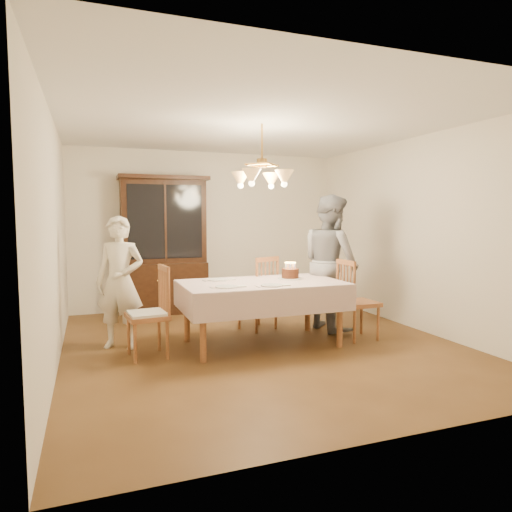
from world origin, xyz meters
name	(u,v)px	position (x,y,z in m)	size (l,w,h in m)	color
ground	(262,344)	(0.00, 0.00, 0.00)	(5.00, 5.00, 0.00)	#523417
room_shell	(262,212)	(0.00, 0.00, 1.58)	(5.00, 5.00, 5.00)	white
dining_table	(262,288)	(0.00, 0.00, 0.68)	(1.90, 1.10, 0.76)	brown
china_hutch	(164,247)	(-0.80, 2.25, 1.04)	(1.38, 0.54, 2.16)	black
chair_far_side	(258,297)	(0.22, 0.70, 0.44)	(0.57, 0.56, 1.00)	brown
chair_left_end	(148,316)	(-1.34, -0.03, 0.45)	(0.46, 0.48, 1.00)	brown
chair_right_end	(357,304)	(1.22, -0.17, 0.44)	(0.43, 0.45, 1.00)	brown
elderly_woman	(120,282)	(-1.59, 0.45, 0.77)	(0.56, 0.37, 1.54)	white
adult_in_grey	(331,262)	(1.16, 0.42, 0.91)	(0.89, 0.69, 1.82)	slate
birthday_cake	(290,274)	(0.42, 0.11, 0.82)	(0.30, 0.30, 0.21)	white
place_setting_near_left	(228,287)	(-0.50, -0.27, 0.77)	(0.39, 0.25, 0.02)	white
place_setting_near_right	(273,285)	(0.00, -0.35, 0.77)	(0.39, 0.24, 0.02)	white
place_setting_far_left	(219,280)	(-0.45, 0.30, 0.77)	(0.40, 0.25, 0.02)	white
chandelier	(262,178)	(0.00, 0.00, 1.98)	(0.62, 0.62, 0.73)	#BF8C3F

